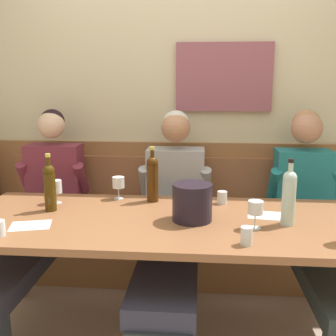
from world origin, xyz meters
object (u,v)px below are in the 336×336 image
Objects in this scene: person_center_left_seat at (315,219)px; wine_glass_mid_right at (255,209)px; wine_bottle_clear_water at (153,177)px; wine_bottle_amber_mid at (50,186)px; wine_glass_right_end at (56,188)px; wine_glass_mid_left at (118,184)px; wall_bench at (173,244)px; wine_bottle_green_tall at (289,196)px; dining_table at (164,231)px; ice_bucket at (192,202)px; person_right_seat at (35,217)px; water_tumbler_left at (247,236)px; person_left_seat at (172,217)px; water_tumbler_right at (222,197)px.

wine_glass_mid_right is (-0.45, -0.49, 0.22)m from person_center_left_seat.
wine_bottle_clear_water reaches higher than wine_bottle_amber_mid.
wine_glass_mid_left is (0.38, 0.13, 0.00)m from wine_glass_right_end.
wall_bench is 17.37× the size of wine_glass_right_end.
wine_glass_mid_left is at bearing 158.34° from wine_bottle_green_tall.
wine_glass_right_end is (-0.71, 0.24, 0.17)m from dining_table.
wall_bench is at bearing 101.82° from ice_bucket.
person_right_seat is 9.14× the size of wine_glass_right_end.
wine_bottle_clear_water reaches higher than water_tumbler_left.
wine_glass_mid_left is (-1.28, -0.01, 0.22)m from person_center_left_seat.
wine_bottle_green_tall is at bearing 21.89° from wine_glass_mid_right.
person_center_left_seat is at bearing 21.60° from dining_table.
dining_table is 1.67× the size of person_left_seat.
wine_glass_mid_right is (0.50, -0.87, 0.59)m from wall_bench.
wine_glass_right_end is at bearing -175.22° from person_center_left_seat.
wine_glass_right_end is (-0.02, 0.15, -0.05)m from wine_bottle_amber_mid.
dining_table is 0.73m from wine_bottle_amber_mid.
person_left_seat reaches higher than water_tumbler_right.
wine_bottle_clear_water is at bearing -0.70° from person_right_seat.
person_left_seat is 0.72m from wine_glass_mid_right.
person_center_left_seat is 1.68m from wine_glass_right_end.
wine_bottle_amber_mid is (-0.69, -0.67, 0.63)m from wall_bench.
dining_table is 6.35× the size of wine_bottle_green_tall.
person_left_seat is 0.78m from wine_glass_right_end.
wine_glass_mid_left is 1.04m from water_tumbler_left.
dining_table is 0.77m from wine_glass_right_end.
person_right_seat is (-0.91, 0.34, -0.07)m from dining_table.
wine_bottle_amber_mid reaches higher than wall_bench.
water_tumbler_left is (1.12, -0.42, -0.11)m from wine_bottle_amber_mid.
person_left_seat is 9.32× the size of wine_glass_mid_left.
wine_bottle_amber_mid reaches higher than wine_glass_mid_left.
wine_bottle_clear_water is at bearing 127.80° from ice_bucket.
ice_bucket is at bearing -3.73° from dining_table.
person_right_seat reaches higher than water_tumbler_right.
person_center_left_seat is at bearing 4.78° from wine_glass_right_end.
wine_bottle_green_tall reaches higher than wine_bottle_amber_mid.
wine_glass_mid_left is (-0.36, -0.01, 0.23)m from person_left_seat.
wine_bottle_amber_mid is 2.32× the size of wine_glass_right_end.
person_center_left_seat is 9.31× the size of wine_glass_mid_left.
wine_glass_mid_right is (1.40, -0.45, 0.25)m from person_right_seat.
person_center_left_seat is 3.80× the size of wine_bottle_green_tall.
dining_table is 0.97m from person_right_seat.
person_center_left_seat is at bearing 56.75° from wine_bottle_green_tall.
person_left_seat is 0.42m from wine_glass_mid_left.
wine_glass_right_end is 1.06m from water_tumbler_right.
wine_glass_mid_left is at bearing 150.15° from wine_glass_mid_right.
wine_bottle_clear_water is at bearing -9.11° from wine_glass_mid_left.
ice_bucket is (0.14, -0.39, 0.23)m from person_left_seat.
wine_bottle_green_tall reaches higher than wine_glass_mid_left.
dining_table is 6.63× the size of wine_bottle_amber_mid.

